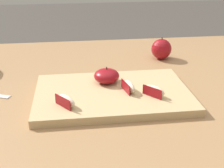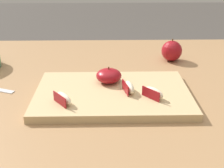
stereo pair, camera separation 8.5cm
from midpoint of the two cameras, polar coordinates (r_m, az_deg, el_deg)
dining_table at (r=0.98m, az=2.45°, el=-4.53°), size 1.49×0.99×0.73m
cutting_board at (r=0.86m, az=2.82°, el=-1.94°), size 0.43×0.28×0.02m
apple_half_skin_up at (r=0.90m, az=2.09°, el=1.50°), size 0.07×0.07×0.05m
apple_wedge_left at (r=0.82m, az=10.65°, el=-1.68°), size 0.06×0.06×0.03m
apple_wedge_right at (r=0.78m, az=-6.05°, el=-2.75°), size 0.06×0.06×0.03m
apple_wedge_near_knife at (r=0.84m, az=6.04°, el=-0.65°), size 0.04×0.07×0.03m
whole_apple_red_delicious at (r=1.16m, az=13.14°, el=6.01°), size 0.08×0.08×0.08m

